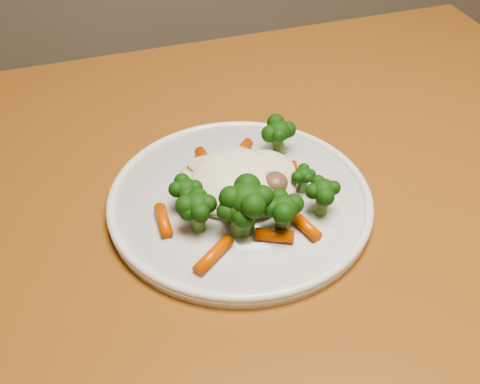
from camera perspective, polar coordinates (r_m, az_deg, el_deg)
The scene contains 3 objects.
dining_table at distance 0.72m, azimuth -3.59°, elevation -7.96°, with size 1.17×0.85×0.75m.
plate at distance 0.63m, azimuth 0.00°, elevation -0.96°, with size 0.27×0.27×0.01m, color white.
meal at distance 0.61m, azimuth 0.31°, elevation 0.35°, with size 0.19×0.19×0.05m.
Camera 1 is at (-0.18, -0.32, 1.18)m, focal length 45.00 mm.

